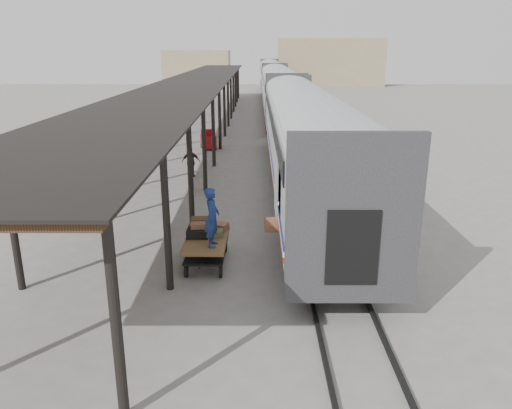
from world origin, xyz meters
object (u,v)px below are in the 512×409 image
object	(u,v)px
baggage_cart	(207,244)
porter	(212,217)
luggage_tug	(208,140)
pedestrian	(191,162)

from	to	relation	value
baggage_cart	porter	size ratio (longest dim) A/B	1.39
luggage_tug	pedestrian	size ratio (longest dim) A/B	0.96
baggage_cart	luggage_tug	distance (m)	18.49
baggage_cart	pedestrian	world-z (taller)	pedestrian
baggage_cart	pedestrian	size ratio (longest dim) A/B	1.51
baggage_cart	porter	world-z (taller)	porter
porter	pedestrian	bearing A→B (deg)	14.59
luggage_tug	porter	distance (m)	19.19
luggage_tug	pedestrian	bearing A→B (deg)	-107.08
pedestrian	baggage_cart	bearing A→B (deg)	97.69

